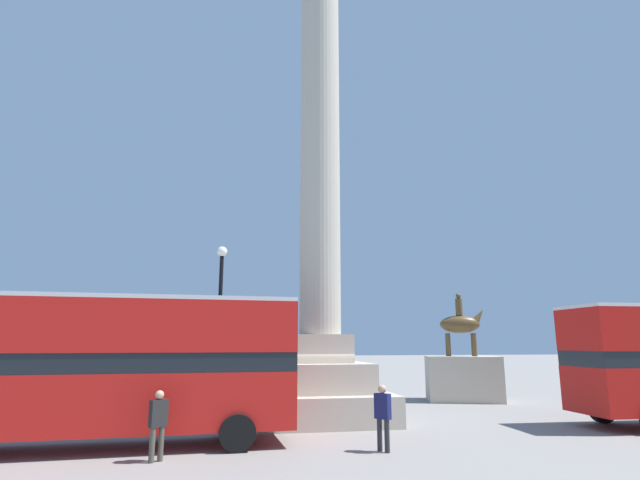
{
  "coord_description": "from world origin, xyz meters",
  "views": [
    {
      "loc": [
        -3.64,
        -19.71,
        2.91
      ],
      "look_at": [
        0.0,
        0.0,
        7.06
      ],
      "focal_mm": 28.0,
      "sensor_mm": 36.0,
      "label": 1
    }
  ],
  "objects": [
    {
      "name": "ground_plane",
      "position": [
        0.0,
        0.0,
        0.0
      ],
      "size": [
        200.0,
        200.0,
        0.0
      ],
      "primitive_type": "plane",
      "color": "gray"
    },
    {
      "name": "monument_column",
      "position": [
        0.0,
        0.0,
        8.15
      ],
      "size": [
        5.08,
        5.08,
        24.42
      ],
      "color": "#BCB29E",
      "rests_on": "ground_plane"
    },
    {
      "name": "bus_b",
      "position": [
        -7.18,
        -4.09,
        2.35
      ],
      "size": [
        11.18,
        3.28,
        4.24
      ],
      "rotation": [
        0.0,
        0.0,
        0.05
      ],
      "color": "red",
      "rests_on": "ground_plane"
    },
    {
      "name": "equestrian_statue",
      "position": [
        8.49,
        5.18,
        1.39
      ],
      "size": [
        4.25,
        3.57,
        5.52
      ],
      "rotation": [
        0.0,
        0.0,
        -0.31
      ],
      "color": "#BCB29E",
      "rests_on": "ground_plane"
    },
    {
      "name": "street_lamp",
      "position": [
        -3.9,
        -1.67,
        3.23
      ],
      "size": [
        0.37,
        0.37,
        6.33
      ],
      "color": "black",
      "rests_on": "ground_plane"
    },
    {
      "name": "pedestrian_near_lamp",
      "position": [
        -5.27,
        -5.91,
        0.97
      ],
      "size": [
        0.47,
        0.42,
        1.72
      ],
      "rotation": [
        0.0,
        0.0,
        3.79
      ],
      "color": "#4C473D",
      "rests_on": "ground_plane"
    },
    {
      "name": "pedestrian_by_plinth",
      "position": [
        0.69,
        -5.83,
        1.0
      ],
      "size": [
        0.42,
        0.48,
        1.77
      ],
      "rotation": [
        0.0,
        0.0,
        5.34
      ],
      "color": "#28282D",
      "rests_on": "ground_plane"
    }
  ]
}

